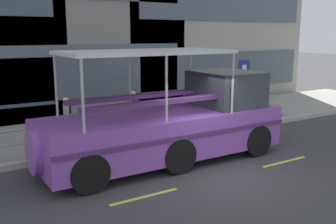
{
  "coord_description": "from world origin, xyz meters",
  "views": [
    {
      "loc": [
        -6.39,
        -8.02,
        3.79
      ],
      "look_at": [
        0.02,
        2.31,
        1.3
      ],
      "focal_mm": 40.82,
      "sensor_mm": 36.0,
      "label": 1
    }
  ],
  "objects_px": {
    "pedestrian_near_bow": "(203,97)",
    "pedestrian_mid_left": "(134,108)",
    "duck_tour_boat": "(178,123)",
    "pedestrian_mid_right": "(67,114)",
    "parking_sign": "(243,79)"
  },
  "relations": [
    {
      "from": "pedestrian_near_bow",
      "to": "pedestrian_mid_left",
      "type": "distance_m",
      "value": 3.37
    },
    {
      "from": "duck_tour_boat",
      "to": "pedestrian_mid_right",
      "type": "distance_m",
      "value": 4.07
    },
    {
      "from": "pedestrian_mid_left",
      "to": "pedestrian_mid_right",
      "type": "bearing_deg",
      "value": 170.81
    },
    {
      "from": "duck_tour_boat",
      "to": "pedestrian_mid_left",
      "type": "xyz_separation_m",
      "value": [
        -0.1,
        2.85,
        0.02
      ]
    },
    {
      "from": "duck_tour_boat",
      "to": "pedestrian_mid_left",
      "type": "distance_m",
      "value": 2.85
    },
    {
      "from": "pedestrian_near_bow",
      "to": "pedestrian_mid_right",
      "type": "xyz_separation_m",
      "value": [
        -5.74,
        0.16,
        -0.11
      ]
    },
    {
      "from": "parking_sign",
      "to": "pedestrian_near_bow",
      "type": "relative_size",
      "value": 1.51
    },
    {
      "from": "parking_sign",
      "to": "pedestrian_mid_right",
      "type": "height_order",
      "value": "parking_sign"
    },
    {
      "from": "pedestrian_mid_right",
      "to": "parking_sign",
      "type": "bearing_deg",
      "value": -5.28
    },
    {
      "from": "duck_tour_boat",
      "to": "pedestrian_near_bow",
      "type": "height_order",
      "value": "duck_tour_boat"
    },
    {
      "from": "duck_tour_boat",
      "to": "pedestrian_near_bow",
      "type": "xyz_separation_m",
      "value": [
        3.26,
        3.07,
        0.09
      ]
    },
    {
      "from": "pedestrian_near_bow",
      "to": "duck_tour_boat",
      "type": "bearing_deg",
      "value": -136.73
    },
    {
      "from": "pedestrian_near_bow",
      "to": "parking_sign",
      "type": "bearing_deg",
      "value": -17.28
    },
    {
      "from": "pedestrian_near_bow",
      "to": "pedestrian_mid_left",
      "type": "height_order",
      "value": "pedestrian_near_bow"
    },
    {
      "from": "pedestrian_near_bow",
      "to": "pedestrian_mid_right",
      "type": "distance_m",
      "value": 5.74
    }
  ]
}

